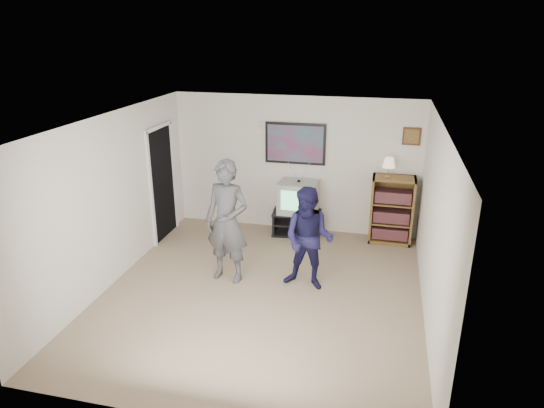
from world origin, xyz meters
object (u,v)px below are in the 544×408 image
at_px(crt_television, 298,197).
at_px(person_short, 309,239).
at_px(media_stand, 297,223).
at_px(person_tall, 227,222).
at_px(bookshelf, 392,210).

relative_size(crt_television, person_short, 0.44).
bearing_deg(media_stand, person_short, -79.07).
height_order(crt_television, person_tall, person_tall).
relative_size(media_stand, person_tall, 0.49).
height_order(crt_television, bookshelf, bookshelf).
distance_m(bookshelf, person_tall, 3.09).
relative_size(crt_television, person_tall, 0.36).
height_order(crt_television, person_short, person_short).
relative_size(person_tall, person_short, 1.21).
bearing_deg(media_stand, crt_television, -4.32).
distance_m(crt_television, person_tall, 2.04).
relative_size(bookshelf, person_short, 0.78).
height_order(bookshelf, person_short, person_short).
height_order(media_stand, bookshelf, bookshelf).
bearing_deg(crt_television, person_short, -73.63).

